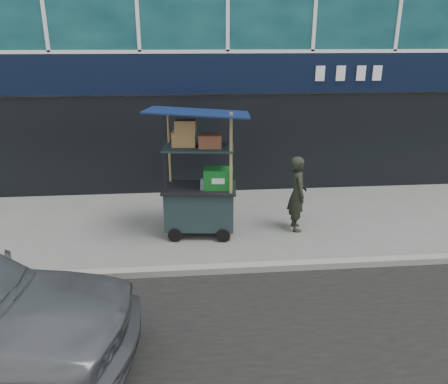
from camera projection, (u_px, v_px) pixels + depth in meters
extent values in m
plane|color=slate|center=(249.00, 265.00, 7.55)|extent=(80.00, 80.00, 0.00)
cube|color=gray|center=(251.00, 268.00, 7.34)|extent=(80.00, 0.18, 0.12)
cube|color=black|center=(228.00, 74.00, 10.19)|extent=(15.68, 0.06, 0.90)
cube|color=black|center=(227.00, 145.00, 10.80)|extent=(15.68, 0.04, 2.40)
cube|color=#19282A|center=(200.00, 207.00, 8.60)|extent=(1.40, 0.91, 0.77)
cylinder|color=black|center=(175.00, 235.00, 8.36)|extent=(0.27, 0.08, 0.26)
cylinder|color=black|center=(223.00, 236.00, 8.35)|extent=(0.27, 0.08, 0.26)
cube|color=black|center=(200.00, 188.00, 8.46)|extent=(1.49, 1.01, 0.04)
cylinder|color=black|center=(165.00, 173.00, 8.03)|extent=(0.04, 0.04, 0.83)
cylinder|color=black|center=(231.00, 174.00, 8.01)|extent=(0.04, 0.04, 0.83)
cylinder|color=black|center=(170.00, 164.00, 8.65)|extent=(0.04, 0.04, 0.83)
cylinder|color=black|center=(231.00, 164.00, 8.63)|extent=(0.04, 0.04, 0.83)
cube|color=#19282A|center=(199.00, 147.00, 8.19)|extent=(1.40, 0.91, 0.03)
cylinder|color=olive|center=(231.00, 180.00, 8.04)|extent=(0.06, 0.06, 2.48)
cylinder|color=olive|center=(170.00, 172.00, 8.70)|extent=(0.05, 0.05, 2.37)
cube|color=#0B173F|center=(198.00, 112.00, 7.97)|extent=(2.00, 1.51, 0.22)
cube|color=#0E5920|center=(218.00, 178.00, 8.33)|extent=(0.59, 0.44, 0.39)
cylinder|color=silver|center=(202.00, 185.00, 8.21)|extent=(0.08, 0.08, 0.22)
cylinder|color=blue|center=(202.00, 179.00, 8.17)|extent=(0.04, 0.04, 0.02)
cube|color=olive|center=(184.00, 139.00, 8.19)|extent=(0.47, 0.38, 0.28)
cube|color=brown|center=(210.00, 141.00, 8.09)|extent=(0.45, 0.35, 0.24)
cube|color=olive|center=(185.00, 126.00, 8.09)|extent=(0.41, 0.33, 0.22)
imported|color=black|center=(297.00, 194.00, 8.71)|extent=(0.38, 0.57, 1.53)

